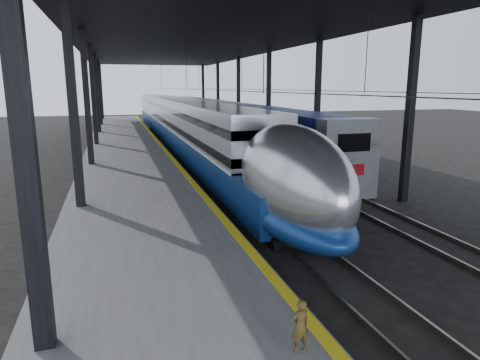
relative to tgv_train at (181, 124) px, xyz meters
name	(u,v)px	position (x,y,z in m)	size (l,w,h in m)	color
ground	(255,259)	(-2.00, -29.20, -2.12)	(160.00, 160.00, 0.00)	black
platform	(127,158)	(-5.50, -9.20, -1.62)	(6.00, 80.00, 1.00)	#4C4C4F
yellow_strip	(164,149)	(-2.70, -9.20, -1.12)	(0.30, 80.00, 0.01)	gold
rails	(230,158)	(2.50, -9.20, -2.04)	(6.52, 80.00, 0.16)	slate
canopy	(195,40)	(-0.10, -9.20, 6.99)	(18.00, 75.00, 9.47)	black
tgv_train	(181,124)	(0.00, 0.00, 0.00)	(3.17, 65.20, 4.54)	silver
second_train	(221,120)	(5.00, 3.74, -0.01)	(3.02, 56.05, 4.16)	navy
child	(300,326)	(-3.33, -35.72, -0.62)	(0.37, 0.24, 1.02)	#433316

